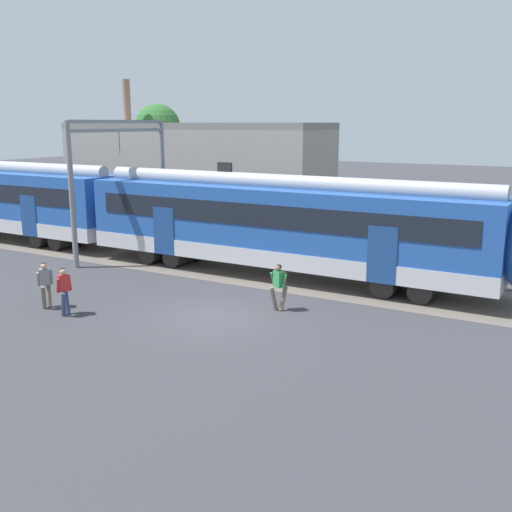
% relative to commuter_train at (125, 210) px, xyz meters
% --- Properties ---
extents(ground_plane, '(160.00, 160.00, 0.00)m').
position_rel_commuter_train_xyz_m(ground_plane, '(9.16, -5.99, -2.25)').
color(ground_plane, '#38383D').
extents(track_bed, '(80.00, 4.40, 0.01)m').
position_rel_commuter_train_xyz_m(track_bed, '(-2.48, 0.00, -2.25)').
color(track_bed, '#605951').
rests_on(track_bed, ground).
extents(commuter_train, '(38.05, 3.07, 4.73)m').
position_rel_commuter_train_xyz_m(commuter_train, '(0.00, 0.00, 0.00)').
color(commuter_train, silver).
rests_on(commuter_train, ground).
extents(pedestrian_grey, '(0.51, 0.67, 1.67)m').
position_rel_commuter_train_xyz_m(pedestrian_grey, '(3.46, -8.05, -1.26)').
color(pedestrian_grey, '#6B6051').
rests_on(pedestrian_grey, ground).
extents(pedestrian_red, '(0.57, 0.66, 1.67)m').
position_rel_commuter_train_xyz_m(pedestrian_red, '(4.65, -8.30, -1.26)').
color(pedestrian_red, navy).
rests_on(pedestrian_red, ground).
extents(pedestrian_green, '(0.65, 0.58, 1.67)m').
position_rel_commuter_train_xyz_m(pedestrian_green, '(10.73, -4.24, -1.26)').
color(pedestrian_green, '#6B6051').
rests_on(pedestrian_green, ground).
extents(catenary_gantry, '(0.24, 6.64, 6.53)m').
position_rel_commuter_train_xyz_m(catenary_gantry, '(-0.15, 0.00, 2.06)').
color(catenary_gantry, gray).
rests_on(catenary_gantry, ground).
extents(background_building, '(17.69, 5.00, 9.20)m').
position_rel_commuter_train_xyz_m(background_building, '(-2.55, 9.33, 0.95)').
color(background_building, gray).
rests_on(background_building, ground).
extents(street_tree_left, '(3.19, 3.19, 7.69)m').
position_rel_commuter_train_xyz_m(street_tree_left, '(-7.15, 11.59, 3.79)').
color(street_tree_left, brown).
rests_on(street_tree_left, ground).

